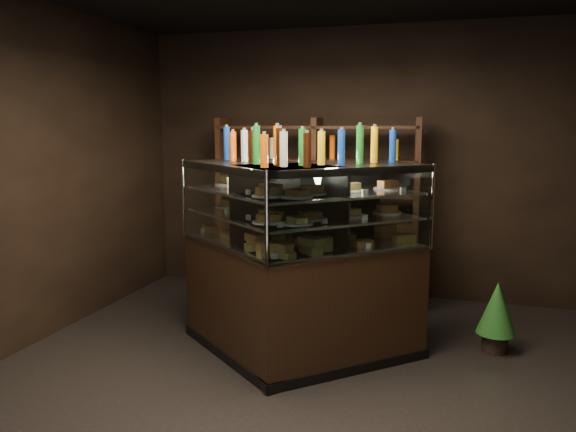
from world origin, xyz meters
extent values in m
plane|color=black|center=(0.00, 0.00, 0.00)|extent=(5.00, 5.00, 0.00)
cube|color=black|center=(0.00, 2.50, 1.50)|extent=(5.00, 0.02, 3.00)
cube|color=black|center=(0.00, -2.50, 1.50)|extent=(5.00, 0.02, 3.00)
cube|color=black|center=(-2.50, 0.00, 1.50)|extent=(0.02, 5.00, 3.00)
cube|color=black|center=(0.09, 0.53, 0.47)|extent=(1.55, 1.51, 0.94)
cube|color=black|center=(0.09, 0.53, 0.04)|extent=(1.59, 1.56, 0.08)
cube|color=black|center=(0.09, 0.53, 1.58)|extent=(1.55, 1.51, 0.06)
cube|color=silver|center=(0.09, 0.53, 0.95)|extent=(1.47, 1.43, 0.02)
cube|color=silver|center=(0.09, 0.53, 1.18)|extent=(1.47, 1.43, 0.02)
cube|color=silver|center=(0.09, 0.53, 1.38)|extent=(1.47, 1.43, 0.02)
cube|color=white|center=(0.34, 0.26, 1.28)|extent=(1.06, 0.99, 0.67)
cylinder|color=silver|center=(0.86, 0.76, 1.28)|extent=(0.03, 0.03, 0.69)
cylinder|color=silver|center=(-0.19, -0.23, 1.28)|extent=(0.03, 0.03, 0.69)
cube|color=black|center=(-0.51, 0.52, 0.47)|extent=(1.57, 1.48, 0.94)
cube|color=black|center=(-0.51, 0.52, 0.04)|extent=(1.62, 1.53, 0.08)
cube|color=black|center=(-0.51, 0.52, 1.58)|extent=(1.57, 1.48, 0.06)
cube|color=silver|center=(-0.51, 0.52, 0.95)|extent=(1.49, 1.40, 0.02)
cube|color=silver|center=(-0.51, 0.52, 1.18)|extent=(1.49, 1.40, 0.02)
cube|color=silver|center=(-0.51, 0.52, 1.38)|extent=(1.49, 1.40, 0.02)
cube|color=white|center=(-0.75, 0.23, 1.28)|extent=(1.11, 0.94, 0.67)
cylinder|color=silver|center=(-0.19, -0.23, 1.28)|extent=(0.03, 0.03, 0.69)
cylinder|color=silver|center=(-1.30, 0.71, 1.28)|extent=(0.03, 0.03, 0.69)
cube|color=#C78547|center=(-0.33, 0.09, 0.99)|extent=(0.19, 0.19, 0.06)
cube|color=#C78547|center=(-0.04, 0.37, 0.99)|extent=(0.19, 0.19, 0.06)
cube|color=#C78547|center=(0.26, 0.64, 0.99)|extent=(0.19, 0.19, 0.06)
cube|color=#C78547|center=(0.55, 0.92, 0.99)|extent=(0.19, 0.19, 0.06)
cylinder|color=white|center=(-0.31, 0.16, 1.19)|extent=(0.24, 0.24, 0.02)
cube|color=#C78547|center=(-0.31, 0.16, 1.23)|extent=(0.18, 0.18, 0.05)
cylinder|color=white|center=(-0.05, 0.41, 1.19)|extent=(0.24, 0.24, 0.02)
cube|color=#C78547|center=(-0.05, 0.41, 1.23)|extent=(0.18, 0.18, 0.05)
cylinder|color=white|center=(0.22, 0.66, 1.19)|extent=(0.24, 0.24, 0.02)
cube|color=#C78547|center=(0.22, 0.66, 1.23)|extent=(0.18, 0.18, 0.05)
cylinder|color=white|center=(0.49, 0.91, 1.19)|extent=(0.24, 0.24, 0.02)
cube|color=#C78547|center=(0.49, 0.91, 1.23)|extent=(0.18, 0.18, 0.05)
cylinder|color=white|center=(-0.31, 0.16, 1.39)|extent=(0.24, 0.24, 0.02)
cube|color=#C78547|center=(-0.31, 0.16, 1.43)|extent=(0.18, 0.18, 0.05)
cylinder|color=white|center=(-0.05, 0.41, 1.39)|extent=(0.24, 0.24, 0.02)
cube|color=#C78547|center=(-0.05, 0.41, 1.43)|extent=(0.18, 0.18, 0.05)
cylinder|color=white|center=(0.22, 0.66, 1.39)|extent=(0.24, 0.24, 0.02)
cube|color=#C78547|center=(0.22, 0.66, 1.43)|extent=(0.18, 0.18, 0.05)
cylinder|color=white|center=(0.49, 0.91, 1.39)|extent=(0.24, 0.24, 0.02)
cube|color=#C78547|center=(0.49, 0.91, 1.43)|extent=(0.18, 0.18, 0.05)
cube|color=#C78547|center=(-1.00, 0.88, 0.99)|extent=(0.20, 0.18, 0.06)
cube|color=#C78547|center=(-0.69, 0.62, 0.99)|extent=(0.20, 0.18, 0.06)
cube|color=#C78547|center=(-0.38, 0.36, 0.99)|extent=(0.20, 0.18, 0.06)
cube|color=#C78547|center=(-0.07, 0.10, 0.99)|extent=(0.20, 0.18, 0.06)
cylinder|color=white|center=(-0.93, 0.87, 1.19)|extent=(0.24, 0.24, 0.02)
cube|color=#C78547|center=(-0.93, 0.87, 1.23)|extent=(0.18, 0.17, 0.05)
cylinder|color=white|center=(-0.65, 0.63, 1.19)|extent=(0.24, 0.24, 0.02)
cube|color=#C78547|center=(-0.65, 0.63, 1.23)|extent=(0.18, 0.17, 0.05)
cylinder|color=white|center=(-0.37, 0.40, 1.19)|extent=(0.24, 0.24, 0.02)
cube|color=#C78547|center=(-0.37, 0.40, 1.23)|extent=(0.18, 0.17, 0.05)
cylinder|color=white|center=(-0.09, 0.16, 1.19)|extent=(0.24, 0.24, 0.02)
cube|color=#C78547|center=(-0.09, 0.16, 1.23)|extent=(0.18, 0.17, 0.05)
cylinder|color=white|center=(-0.93, 0.87, 1.39)|extent=(0.24, 0.24, 0.02)
cube|color=#C78547|center=(-0.93, 0.87, 1.43)|extent=(0.18, 0.17, 0.05)
cylinder|color=white|center=(-0.65, 0.63, 1.39)|extent=(0.24, 0.24, 0.02)
cube|color=#C78547|center=(-0.65, 0.63, 1.43)|extent=(0.18, 0.17, 0.05)
cylinder|color=white|center=(-0.37, 0.40, 1.39)|extent=(0.24, 0.24, 0.02)
cube|color=#C78547|center=(-0.37, 0.40, 1.43)|extent=(0.18, 0.17, 0.05)
cylinder|color=white|center=(-0.09, 0.16, 1.39)|extent=(0.24, 0.24, 0.02)
cube|color=#C78547|center=(-0.09, 0.16, 1.43)|extent=(0.18, 0.17, 0.05)
cylinder|color=#B20C0A|center=(-0.36, 0.12, 1.75)|extent=(0.06, 0.06, 0.28)
cylinder|color=silver|center=(-0.36, 0.12, 1.90)|extent=(0.03, 0.03, 0.02)
cylinder|color=#D8590A|center=(-0.23, 0.24, 1.75)|extent=(0.06, 0.06, 0.28)
cylinder|color=silver|center=(-0.23, 0.24, 1.90)|extent=(0.03, 0.03, 0.02)
cylinder|color=silver|center=(-0.10, 0.35, 1.75)|extent=(0.06, 0.06, 0.28)
cylinder|color=silver|center=(-0.10, 0.35, 1.90)|extent=(0.03, 0.03, 0.02)
cylinder|color=#147223|center=(0.02, 0.47, 1.75)|extent=(0.06, 0.06, 0.28)
cylinder|color=silver|center=(0.02, 0.47, 1.90)|extent=(0.03, 0.03, 0.02)
cylinder|color=black|center=(0.15, 0.59, 1.75)|extent=(0.06, 0.06, 0.28)
cylinder|color=silver|center=(0.15, 0.59, 1.90)|extent=(0.03, 0.03, 0.02)
cylinder|color=#0F38B2|center=(0.28, 0.71, 1.75)|extent=(0.06, 0.06, 0.28)
cylinder|color=silver|center=(0.28, 0.71, 1.90)|extent=(0.03, 0.03, 0.02)
cylinder|color=yellow|center=(0.40, 0.83, 1.75)|extent=(0.06, 0.06, 0.28)
cylinder|color=silver|center=(0.40, 0.83, 1.90)|extent=(0.03, 0.03, 0.02)
cylinder|color=#B20C0A|center=(0.53, 0.95, 1.75)|extent=(0.06, 0.06, 0.28)
cylinder|color=silver|center=(0.53, 0.95, 1.90)|extent=(0.03, 0.03, 0.02)
cylinder|color=#B20C0A|center=(-0.98, 0.91, 1.75)|extent=(0.06, 0.06, 0.28)
cylinder|color=silver|center=(-0.98, 0.91, 1.90)|extent=(0.03, 0.03, 0.02)
cylinder|color=#D8590A|center=(-0.84, 0.80, 1.75)|extent=(0.06, 0.06, 0.28)
cylinder|color=silver|center=(-0.84, 0.80, 1.90)|extent=(0.03, 0.03, 0.02)
cylinder|color=silver|center=(-0.71, 0.68, 1.75)|extent=(0.06, 0.06, 0.28)
cylinder|color=silver|center=(-0.71, 0.68, 1.90)|extent=(0.03, 0.03, 0.02)
cylinder|color=#147223|center=(-0.58, 0.57, 1.75)|extent=(0.06, 0.06, 0.28)
cylinder|color=silver|center=(-0.58, 0.57, 1.90)|extent=(0.03, 0.03, 0.02)
cylinder|color=black|center=(-0.45, 0.46, 1.75)|extent=(0.06, 0.06, 0.28)
cylinder|color=silver|center=(-0.45, 0.46, 1.90)|extent=(0.03, 0.03, 0.02)
cylinder|color=#0F38B2|center=(-0.31, 0.35, 1.75)|extent=(0.06, 0.06, 0.28)
cylinder|color=silver|center=(-0.31, 0.35, 1.90)|extent=(0.03, 0.03, 0.02)
cylinder|color=yellow|center=(-0.18, 0.24, 1.75)|extent=(0.06, 0.06, 0.28)
cylinder|color=silver|center=(-0.18, 0.24, 1.90)|extent=(0.03, 0.03, 0.02)
cylinder|color=#B20C0A|center=(-0.05, 0.12, 1.75)|extent=(0.06, 0.06, 0.28)
cylinder|color=silver|center=(-0.05, 0.12, 1.90)|extent=(0.03, 0.03, 0.02)
cylinder|color=black|center=(1.42, 1.08, 0.08)|extent=(0.22, 0.22, 0.16)
cone|color=#185423|center=(1.42, 1.08, 0.39)|extent=(0.33, 0.33, 0.45)
cone|color=#185423|center=(1.42, 1.08, 0.54)|extent=(0.25, 0.25, 0.32)
cube|color=black|center=(-0.40, 2.05, 0.45)|extent=(2.19, 0.50, 0.90)
cube|color=black|center=(-1.46, 2.01, 1.45)|extent=(0.07, 0.38, 1.10)
cube|color=black|center=(-0.40, 2.05, 1.45)|extent=(0.07, 0.38, 1.10)
cube|color=black|center=(0.66, 2.09, 1.45)|extent=(0.07, 0.38, 1.10)
cube|color=black|center=(-0.40, 2.05, 1.20)|extent=(2.15, 0.46, 0.03)
cube|color=black|center=(-0.40, 2.05, 1.55)|extent=(2.15, 0.46, 0.03)
cube|color=black|center=(-0.40, 2.05, 1.90)|extent=(2.15, 0.46, 0.03)
cylinder|color=#B20C0A|center=(-1.23, 2.02, 1.32)|extent=(0.06, 0.06, 0.22)
cylinder|color=#D8590A|center=(-0.90, 2.03, 1.32)|extent=(0.06, 0.06, 0.22)
cylinder|color=silver|center=(-0.57, 2.04, 1.32)|extent=(0.06, 0.06, 0.22)
cylinder|color=#147223|center=(-0.24, 2.06, 1.32)|extent=(0.06, 0.06, 0.22)
cylinder|color=black|center=(0.09, 2.07, 1.32)|extent=(0.06, 0.06, 0.22)
cylinder|color=#0F38B2|center=(0.42, 2.08, 1.32)|extent=(0.06, 0.06, 0.22)
camera|label=1|loc=(1.03, -3.80, 1.91)|focal=35.00mm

